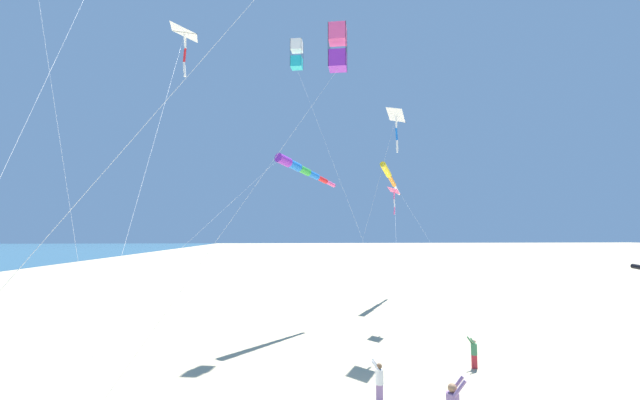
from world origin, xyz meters
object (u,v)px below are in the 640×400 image
(kite_delta_checkered_midright, at_px, (397,116))
(kite_windsock_red_high_left, at_px, (389,176))
(kite_delta_yellow_midlevel, at_px, (395,191))
(person_bystander_far, at_px, (474,351))
(person_child_green_jacket, at_px, (379,379))
(kite_windsock_blue_topmost, at_px, (301,169))
(kite_box_long_streamer_left, at_px, (338,48))
(kite_box_black_fish_shape, at_px, (297,55))
(kite_delta_long_streamer_right, at_px, (185,33))

(kite_delta_checkered_midright, bearing_deg, kite_windsock_red_high_left, 75.90)
(kite_delta_yellow_midlevel, bearing_deg, kite_delta_checkered_midright, -103.81)
(person_bystander_far, bearing_deg, kite_delta_checkered_midright, 108.94)
(person_child_green_jacket, height_order, kite_windsock_blue_topmost, kite_windsock_blue_topmost)
(kite_box_long_streamer_left, relative_size, kite_windsock_blue_topmost, 0.97)
(person_bystander_far, xyz_separation_m, kite_box_long_streamer_left, (-6.34, -2.31, 12.33))
(kite_box_black_fish_shape, height_order, kite_windsock_blue_topmost, kite_box_black_fish_shape)
(kite_box_long_streamer_left, bearing_deg, person_bystander_far, 20.00)
(person_child_green_jacket, xyz_separation_m, kite_windsock_red_high_left, (6.81, 21.83, 10.50))
(person_bystander_far, bearing_deg, kite_delta_yellow_midlevel, 94.83)
(kite_delta_long_streamer_right, relative_size, kite_delta_yellow_midlevel, 1.30)
(person_bystander_far, bearing_deg, kite_box_long_streamer_left, -160.00)
(kite_windsock_red_high_left, bearing_deg, kite_windsock_blue_topmost, -130.07)
(kite_box_black_fish_shape, xyz_separation_m, kite_delta_yellow_midlevel, (6.65, 0.91, -8.73))
(kite_windsock_blue_topmost, xyz_separation_m, kite_delta_yellow_midlevel, (6.35, 0.63, -1.29))
(person_child_green_jacket, relative_size, kite_delta_long_streamer_right, 0.10)
(person_bystander_far, relative_size, kite_windsock_red_high_left, 0.07)
(kite_windsock_red_high_left, xyz_separation_m, kite_delta_checkered_midright, (-3.47, -13.80, 1.40))
(kite_windsock_blue_topmost, height_order, kite_delta_yellow_midlevel, kite_windsock_blue_topmost)
(kite_windsock_red_high_left, relative_size, kite_windsock_blue_topmost, 1.42)
(person_child_green_jacket, bearing_deg, kite_box_long_streamer_left, 149.08)
(person_child_green_jacket, bearing_deg, kite_windsock_blue_topmost, 100.33)
(kite_delta_yellow_midlevel, bearing_deg, kite_windsock_blue_topmost, -174.38)
(kite_windsock_red_high_left, bearing_deg, kite_delta_checkered_midright, -104.10)
(kite_delta_long_streamer_right, bearing_deg, kite_delta_yellow_midlevel, 34.52)
(kite_windsock_red_high_left, relative_size, kite_delta_checkered_midright, 1.54)
(person_bystander_far, relative_size, kite_box_black_fish_shape, 0.07)
(kite_windsock_blue_topmost, bearing_deg, kite_windsock_red_high_left, 49.93)
(person_child_green_jacket, bearing_deg, kite_delta_checkered_midright, 67.44)
(kite_delta_checkered_midright, bearing_deg, kite_box_black_fish_shape, 152.45)
(person_bystander_far, bearing_deg, kite_delta_long_streamer_right, 177.43)
(person_child_green_jacket, xyz_separation_m, kite_box_long_streamer_left, (-1.29, 0.77, 12.27))
(person_bystander_far, bearing_deg, kite_windsock_blue_topmost, 130.83)
(kite_delta_long_streamer_right, distance_m, kite_delta_checkered_midright, 12.09)
(kite_box_long_streamer_left, xyz_separation_m, kite_delta_checkered_midright, (4.63, 7.26, -0.37))
(kite_windsock_red_high_left, distance_m, kite_delta_yellow_midlevel, 10.54)
(kite_box_black_fish_shape, bearing_deg, kite_box_long_streamer_left, -84.06)
(person_bystander_far, height_order, kite_box_black_fish_shape, kite_box_black_fish_shape)
(person_child_green_jacket, height_order, kite_box_long_streamer_left, kite_box_long_streamer_left)
(person_child_green_jacket, relative_size, kite_windsock_red_high_left, 0.07)
(kite_delta_long_streamer_right, distance_m, kite_windsock_blue_topmost, 10.64)
(kite_windsock_blue_topmost, bearing_deg, person_child_green_jacket, -79.67)
(kite_delta_checkered_midright, bearing_deg, kite_delta_yellow_midlevel, 76.19)
(kite_delta_yellow_midlevel, distance_m, kite_delta_checkered_midright, 5.64)
(kite_windsock_blue_topmost, bearing_deg, kite_delta_long_streamer_right, -126.57)
(kite_delta_long_streamer_right, bearing_deg, kite_box_long_streamer_left, -24.11)
(kite_delta_long_streamer_right, xyz_separation_m, kite_box_long_streamer_left, (6.43, -2.88, -1.73))
(person_child_green_jacket, bearing_deg, kite_windsock_red_high_left, 72.69)
(kite_box_long_streamer_left, distance_m, kite_delta_yellow_midlevel, 13.20)
(person_child_green_jacket, distance_m, person_bystander_far, 5.91)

